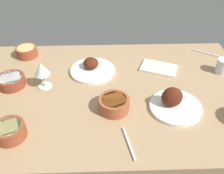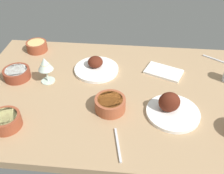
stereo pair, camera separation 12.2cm
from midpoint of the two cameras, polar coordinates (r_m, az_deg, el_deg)
The scene contains 12 objects.
dining_table at distance 124.51cm, azimuth -2.80°, elevation -1.55°, with size 140.00×90.00×4.00cm, color tan.
plate_center_main at distance 113.67cm, azimuth 11.00°, elevation -3.71°, with size 23.52×23.52×10.92cm.
plate_near_viewer at distance 135.84cm, azimuth -7.15°, elevation 4.13°, with size 23.94×23.94×7.28cm.
bowl_cream at distance 136.48cm, azimuth -24.40°, elevation 1.18°, with size 13.59×13.59×5.19cm.
bowl_soup at distance 110.90cm, azimuth -2.67°, elevation -3.97°, with size 13.72×13.72×6.12cm.
bowl_pasta at distance 157.72cm, azimuth -21.02°, elevation 7.53°, with size 12.21×12.21×5.66cm.
bowl_potatoes at distance 110.37cm, azimuth -25.31°, elevation -9.15°, with size 12.58×12.58×5.87cm.
wine_glass at distance 125.87cm, azimuth -18.41°, elevation 3.57°, with size 7.60×7.60×14.00cm.
water_tumbler at distance 142.90cm, azimuth 21.62°, elevation 4.37°, with size 6.52×6.52×7.91cm, color silver.
folded_napkin at distance 138.66cm, azimuth 8.15°, elevation 4.20°, with size 19.08×11.74×1.20cm, color white.
fork_loose at distance 99.62cm, azimuth 0.30°, elevation -12.91°, with size 16.30×0.90×0.80cm, color silver.
spoon_loose at distance 158.81cm, azimuth 18.80°, elevation 7.17°, with size 17.75×0.90×0.80cm, color silver.
Camera 1 is at (-2.98, -94.92, 82.75)cm, focal length 40.13 mm.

